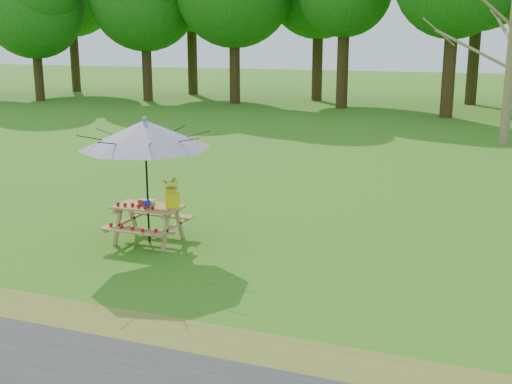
% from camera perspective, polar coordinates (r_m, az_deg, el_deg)
% --- Properties ---
extents(ground, '(120.00, 120.00, 0.00)m').
position_cam_1_polar(ground, '(11.35, -10.90, -5.07)').
color(ground, '#3E7315').
rests_on(ground, ground).
extents(drygrass_strip, '(120.00, 1.20, 0.01)m').
position_cam_1_polar(drygrass_strip, '(9.25, -20.11, -10.07)').
color(drygrass_strip, olive).
rests_on(drygrass_strip, ground).
extents(picnic_table, '(1.20, 1.32, 0.67)m').
position_cam_1_polar(picnic_table, '(11.63, -9.52, -2.85)').
color(picnic_table, '#AA8F4D').
rests_on(picnic_table, ground).
extents(patio_umbrella, '(2.67, 2.67, 2.26)m').
position_cam_1_polar(patio_umbrella, '(11.29, -9.84, 5.07)').
color(patio_umbrella, black).
rests_on(patio_umbrella, ground).
extents(produce_bins, '(0.28, 0.37, 0.13)m').
position_cam_1_polar(produce_bins, '(11.55, -9.73, -0.95)').
color(produce_bins, red).
rests_on(produce_bins, picnic_table).
extents(tomatoes_row, '(0.77, 0.13, 0.07)m').
position_cam_1_polar(tomatoes_row, '(11.46, -10.69, -1.19)').
color(tomatoes_row, red).
rests_on(tomatoes_row, picnic_table).
extents(flower_bucket, '(0.34, 0.30, 0.57)m').
position_cam_1_polar(flower_bucket, '(11.33, -7.45, 0.17)').
color(flower_bucket, '#FFEB0D').
rests_on(flower_bucket, picnic_table).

